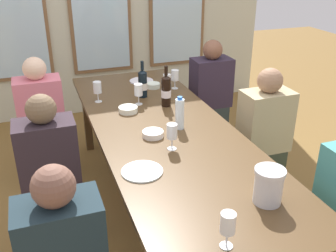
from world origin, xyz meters
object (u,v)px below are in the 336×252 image
at_px(wine_glass_0, 97,88).
at_px(seated_person_1, 263,140).
at_px(tasting_bowl_2, 128,109).
at_px(wine_glass_2, 167,81).
at_px(dining_table, 165,137).
at_px(metal_pitcher, 269,186).
at_px(wine_bottle_0, 166,91).
at_px(white_plate_0, 142,171).
at_px(seated_person_0, 51,177).
at_px(seated_person_4, 43,124).
at_px(tasting_bowl_0, 153,134).
at_px(water_bottle, 180,114).
at_px(wine_glass_5, 172,132).
at_px(wine_glass_4, 138,90).
at_px(tasting_bowl_1, 153,85).
at_px(wine_glass_1, 175,76).
at_px(wine_bottle_1, 143,83).
at_px(seated_person_5, 210,98).
at_px(wine_glass_3, 228,224).
at_px(white_plate_1, 141,81).

relative_size(wine_glass_0, seated_person_1, 0.16).
height_order(tasting_bowl_2, wine_glass_2, wine_glass_2).
xyz_separation_m(dining_table, metal_pitcher, (0.20, -0.98, 0.16)).
distance_m(metal_pitcher, wine_bottle_0, 1.40).
distance_m(white_plate_0, wine_bottle_0, 1.03).
height_order(metal_pitcher, seated_person_0, seated_person_0).
height_order(white_plate_0, seated_person_4, seated_person_4).
relative_size(tasting_bowl_0, seated_person_4, 0.13).
relative_size(water_bottle, seated_person_4, 0.22).
xyz_separation_m(wine_bottle_0, wine_glass_5, (-0.21, -0.71, -0.01)).
bearing_deg(wine_glass_4, wine_glass_5, -90.63).
bearing_deg(tasting_bowl_1, metal_pitcher, -89.42).
height_order(dining_table, seated_person_1, seated_person_1).
distance_m(wine_glass_1, seated_person_0, 1.46).
relative_size(tasting_bowl_2, water_bottle, 0.62).
height_order(wine_bottle_1, water_bottle, wine_bottle_1).
relative_size(tasting_bowl_1, wine_glass_2, 0.71).
xyz_separation_m(metal_pitcher, wine_glass_5, (-0.26, 0.69, 0.02)).
bearing_deg(wine_glass_1, wine_glass_2, -138.61).
distance_m(metal_pitcher, tasting_bowl_1, 1.85).
height_order(tasting_bowl_0, seated_person_0, seated_person_0).
xyz_separation_m(wine_glass_0, wine_glass_2, (0.60, -0.00, -0.00)).
height_order(water_bottle, wine_glass_4, water_bottle).
relative_size(wine_glass_1, seated_person_5, 0.16).
bearing_deg(seated_person_1, tasting_bowl_0, -176.27).
bearing_deg(tasting_bowl_2, wine_glass_1, 35.99).
relative_size(tasting_bowl_2, wine_glass_0, 0.85).
distance_m(tasting_bowl_2, wine_glass_4, 0.20).
relative_size(tasting_bowl_2, seated_person_0, 0.13).
height_order(metal_pitcher, tasting_bowl_1, metal_pitcher).
xyz_separation_m(wine_bottle_1, wine_glass_2, (0.22, 0.01, -0.00)).
distance_m(wine_glass_3, seated_person_4, 2.22).
xyz_separation_m(tasting_bowl_2, seated_person_1, (0.98, -0.41, -0.24)).
bearing_deg(wine_glass_0, seated_person_0, -123.21).
bearing_deg(tasting_bowl_2, tasting_bowl_1, 53.05).
relative_size(tasting_bowl_1, tasting_bowl_2, 0.83).
bearing_deg(wine_glass_5, wine_glass_2, 72.24).
bearing_deg(white_plate_1, wine_glass_5, -97.99).
height_order(tasting_bowl_1, tasting_bowl_2, same).
bearing_deg(wine_glass_2, tasting_bowl_2, -145.51).
relative_size(water_bottle, wine_glass_2, 1.38).
relative_size(white_plate_0, water_bottle, 1.01).
xyz_separation_m(white_plate_0, wine_glass_1, (0.68, 1.28, 0.12)).
xyz_separation_m(wine_bottle_0, wine_bottle_1, (-0.12, 0.26, -0.01)).
distance_m(white_plate_0, wine_glass_3, 0.74).
bearing_deg(wine_glass_0, seated_person_5, 13.10).
relative_size(dining_table, wine_glass_4, 15.94).
height_order(white_plate_0, wine_glass_4, wine_glass_4).
relative_size(tasting_bowl_1, wine_glass_3, 0.71).
xyz_separation_m(dining_table, tasting_bowl_1, (0.19, 0.87, 0.08)).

